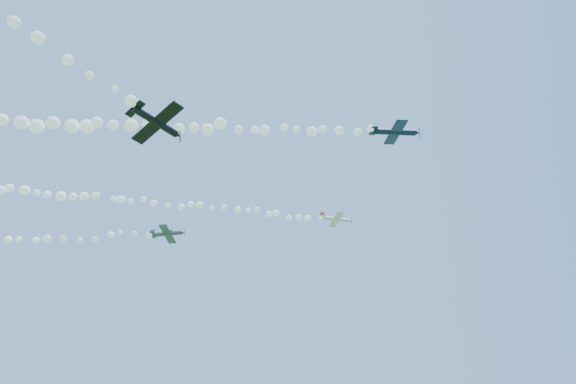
% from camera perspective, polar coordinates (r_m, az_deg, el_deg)
% --- Properties ---
extents(plane_white, '(6.16, 6.52, 2.05)m').
position_cam_1_polar(plane_white, '(90.40, 5.72, -3.22)').
color(plane_white, silver).
extents(smoke_trail_white, '(63.37, 25.74, 2.71)m').
position_cam_1_polar(smoke_trail_white, '(88.36, -17.22, -1.07)').
color(smoke_trail_white, white).
extents(plane_navy, '(7.16, 7.38, 2.46)m').
position_cam_1_polar(plane_navy, '(67.92, 12.56, 6.96)').
color(plane_navy, '#0B1933').
extents(smoke_trail_navy, '(65.61, 17.47, 2.83)m').
position_cam_1_polar(smoke_trail_navy, '(68.34, -18.17, 7.56)').
color(smoke_trail_navy, white).
extents(plane_grey, '(6.19, 6.53, 1.65)m').
position_cam_1_polar(plane_grey, '(83.87, -14.09, -4.81)').
color(plane_grey, '#36424F').
extents(plane_black, '(7.23, 6.92, 2.08)m').
position_cam_1_polar(plane_black, '(57.68, -15.28, 7.95)').
color(plane_black, black).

